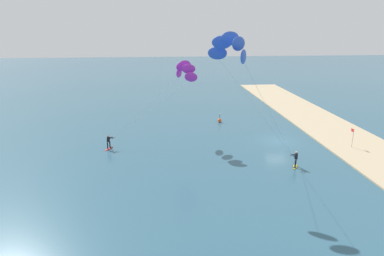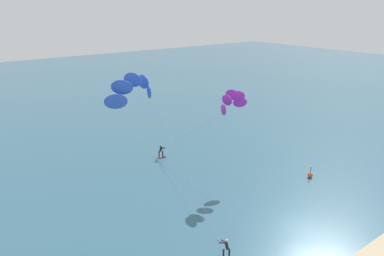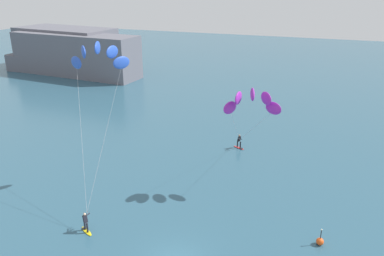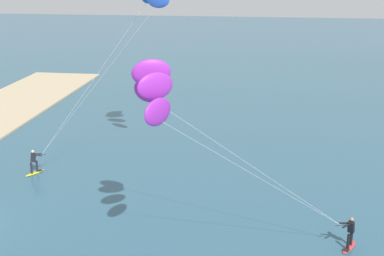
# 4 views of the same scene
# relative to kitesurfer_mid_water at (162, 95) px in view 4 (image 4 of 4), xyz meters

# --- Properties ---
(kitesurfer_mid_water) EXTENTS (6.39, 11.03, 9.79)m
(kitesurfer_mid_water) POSITION_rel_kitesurfer_mid_water_xyz_m (0.00, 0.00, 0.00)
(kitesurfer_mid_water) COLOR red
(kitesurfer_mid_water) RESTS_ON ground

